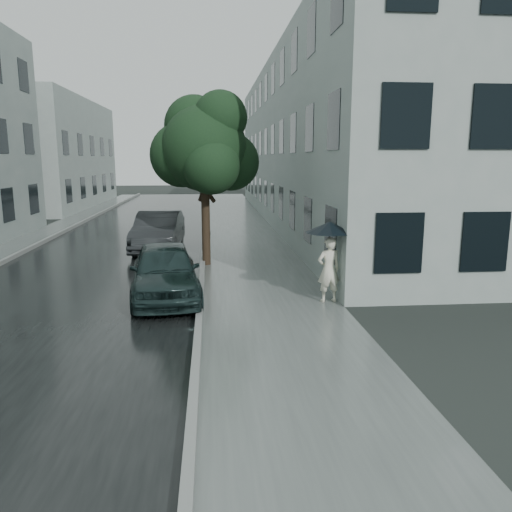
{
  "coord_description": "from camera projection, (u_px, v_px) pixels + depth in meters",
  "views": [
    {
      "loc": [
        -1.26,
        -10.17,
        3.63
      ],
      "look_at": [
        -0.19,
        1.68,
        1.3
      ],
      "focal_mm": 35.0,
      "sensor_mm": 36.0,
      "label": 1
    }
  ],
  "objects": [
    {
      "name": "car_near",
      "position": [
        165.0,
        271.0,
        13.07
      ],
      "size": [
        2.19,
        4.46,
        1.47
      ],
      "primitive_type": "imported",
      "rotation": [
        0.0,
        0.0,
        0.11
      ],
      "color": "black",
      "rests_on": "ground"
    },
    {
      "name": "asphalt_road",
      "position": [
        125.0,
        242.0,
        22.03
      ],
      "size": [
        6.85,
        60.0,
        0.0
      ],
      "primitive_type": "cube",
      "color": "black",
      "rests_on": "ground"
    },
    {
      "name": "building_far_b",
      "position": [
        46.0,
        154.0,
        38.09
      ],
      "size": [
        7.02,
        18.0,
        8.0
      ],
      "color": "gray",
      "rests_on": "ground"
    },
    {
      "name": "car_far",
      "position": [
        159.0,
        231.0,
        19.96
      ],
      "size": [
        1.85,
        4.76,
        1.55
      ],
      "primitive_type": "imported",
      "rotation": [
        0.0,
        0.0,
        -0.05
      ],
      "color": "#232628",
      "rests_on": "ground"
    },
    {
      "name": "sidewalk",
      "position": [
        245.0,
        240.0,
        22.5
      ],
      "size": [
        3.5,
        60.0,
        0.01
      ],
      "primitive_type": "cube",
      "color": "slate",
      "rests_on": "ground"
    },
    {
      "name": "street_tree",
      "position": [
        204.0,
        147.0,
        16.72
      ],
      "size": [
        3.74,
        3.39,
        5.83
      ],
      "color": "#332619",
      "rests_on": "ground"
    },
    {
      "name": "umbrella",
      "position": [
        330.0,
        227.0,
        12.48
      ],
      "size": [
        1.38,
        1.38,
        1.19
      ],
      "rotation": [
        0.0,
        0.0,
        -0.13
      ],
      "color": "black",
      "rests_on": "ground"
    },
    {
      "name": "building_near",
      "position": [
        324.0,
        144.0,
        29.42
      ],
      "size": [
        7.02,
        36.0,
        9.0
      ],
      "color": "gray",
      "rests_on": "ground"
    },
    {
      "name": "kerb_far",
      "position": [
        43.0,
        242.0,
        21.71
      ],
      "size": [
        0.15,
        60.0,
        0.15
      ],
      "primitive_type": "cube",
      "color": "slate",
      "rests_on": "ground"
    },
    {
      "name": "pedestrian",
      "position": [
        329.0,
        270.0,
        12.69
      ],
      "size": [
        0.68,
        0.51,
        1.68
      ],
      "primitive_type": "imported",
      "rotation": [
        0.0,
        0.0,
        3.32
      ],
      "color": "beige",
      "rests_on": "sidewalk"
    },
    {
      "name": "ground",
      "position": [
        272.0,
        330.0,
        10.75
      ],
      "size": [
        120.0,
        120.0,
        0.0
      ],
      "primitive_type": "plane",
      "color": "black",
      "rests_on": "ground"
    },
    {
      "name": "kerb_near",
      "position": [
        205.0,
        239.0,
        22.32
      ],
      "size": [
        0.15,
        60.0,
        0.15
      ],
      "primitive_type": "cube",
      "color": "slate",
      "rests_on": "ground"
    },
    {
      "name": "lamp_post",
      "position": [
        203.0,
        171.0,
        23.42
      ],
      "size": [
        0.85,
        0.34,
        5.38
      ],
      "rotation": [
        0.0,
        0.0,
        -0.08
      ],
      "color": "black",
      "rests_on": "ground"
    },
    {
      "name": "sidewalk_far",
      "position": [
        21.0,
        244.0,
        21.64
      ],
      "size": [
        1.7,
        60.0,
        0.01
      ],
      "primitive_type": "cube",
      "color": "#4C5451",
      "rests_on": "ground"
    }
  ]
}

